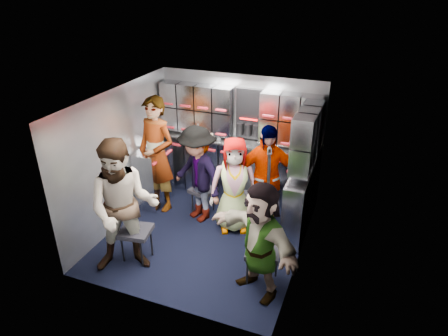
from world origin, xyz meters
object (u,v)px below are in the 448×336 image
(attendant_standing, at_px, (157,155))
(attendant_arc_a, at_px, (124,208))
(jump_seat_mid_left, at_px, (203,192))
(attendant_arc_c, at_px, (234,185))
(jump_seat_mid_right, at_px, (267,200))
(jump_seat_near_right, at_px, (263,253))
(attendant_arc_b, at_px, (198,175))
(jump_seat_center, at_px, (238,198))
(attendant_arc_d, at_px, (265,179))
(attendant_arc_e, at_px, (260,240))
(jump_seat_near_left, at_px, (136,233))

(attendant_standing, xyz_separation_m, attendant_arc_a, (0.38, -1.50, -0.03))
(jump_seat_mid_left, height_order, attendant_arc_a, attendant_arc_a)
(jump_seat_mid_left, relative_size, attendant_standing, 0.24)
(jump_seat_mid_left, relative_size, attendant_arc_c, 0.30)
(jump_seat_mid_right, relative_size, attendant_standing, 0.23)
(jump_seat_near_right, distance_m, attendant_arc_a, 1.82)
(attendant_arc_b, bearing_deg, jump_seat_center, 39.20)
(jump_seat_center, distance_m, jump_seat_mid_right, 0.46)
(jump_seat_near_right, distance_m, attendant_arc_c, 1.26)
(attendant_arc_d, bearing_deg, jump_seat_mid_right, 62.77)
(attendant_arc_d, relative_size, attendant_arc_e, 1.11)
(jump_seat_mid_right, bearing_deg, jump_seat_mid_left, -171.75)
(jump_seat_mid_left, distance_m, attendant_arc_e, 1.97)
(attendant_arc_d, xyz_separation_m, attendant_arc_e, (0.32, -1.36, -0.08))
(attendant_arc_a, relative_size, attendant_arc_b, 1.17)
(jump_seat_mid_left, xyz_separation_m, jump_seat_center, (0.61, -0.05, 0.04))
(jump_seat_mid_right, distance_m, jump_seat_near_right, 1.40)
(jump_seat_center, relative_size, attendant_arc_b, 0.31)
(jump_seat_center, relative_size, attendant_arc_e, 0.32)
(jump_seat_mid_left, relative_size, jump_seat_mid_right, 1.02)
(jump_seat_mid_right, height_order, attendant_arc_d, attendant_arc_d)
(jump_seat_mid_left, bearing_deg, jump_seat_near_right, -42.00)
(jump_seat_mid_right, relative_size, attendant_arc_c, 0.30)
(jump_seat_mid_right, distance_m, attendant_arc_d, 0.50)
(jump_seat_near_right, relative_size, attendant_arc_e, 0.33)
(attendant_arc_a, bearing_deg, attendant_arc_b, 48.03)
(jump_seat_mid_left, xyz_separation_m, attendant_arc_d, (1.03, -0.03, 0.45))
(attendant_arc_d, bearing_deg, jump_seat_near_right, -102.03)
(jump_seat_mid_right, distance_m, attendant_arc_a, 2.29)
(jump_seat_mid_left, distance_m, jump_seat_mid_right, 1.04)
(jump_seat_center, distance_m, attendant_arc_e, 1.56)
(jump_seat_near_left, height_order, jump_seat_center, jump_seat_near_left)
(attendant_standing, bearing_deg, jump_seat_near_left, -60.96)
(jump_seat_mid_left, bearing_deg, attendant_standing, -173.37)
(attendant_arc_c, relative_size, attendant_arc_e, 0.99)
(jump_seat_mid_right, xyz_separation_m, attendant_arc_c, (-0.41, -0.38, 0.38))
(jump_seat_mid_right, bearing_deg, jump_seat_near_left, -131.94)
(attendant_arc_e, bearing_deg, jump_seat_center, 149.01)
(jump_seat_near_right, bearing_deg, jump_seat_mid_right, 103.26)
(jump_seat_near_right, relative_size, attendant_arc_a, 0.27)
(jump_seat_mid_right, relative_size, attendant_arc_a, 0.24)
(jump_seat_near_right, bearing_deg, attendant_arc_a, -167.84)
(attendant_arc_c, height_order, attendant_arc_d, attendant_arc_d)
(jump_seat_near_right, height_order, attendant_arc_c, attendant_arc_c)
(attendant_arc_a, distance_m, attendant_arc_c, 1.68)
(jump_seat_mid_right, xyz_separation_m, attendant_arc_b, (-1.03, -0.33, 0.41))
(attendant_arc_b, bearing_deg, attendant_arc_c, 22.58)
(attendant_arc_b, xyz_separation_m, attendant_arc_d, (1.03, 0.15, 0.05))
(jump_seat_near_right, distance_m, attendant_standing, 2.44)
(jump_seat_mid_left, distance_m, attendant_standing, 0.94)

